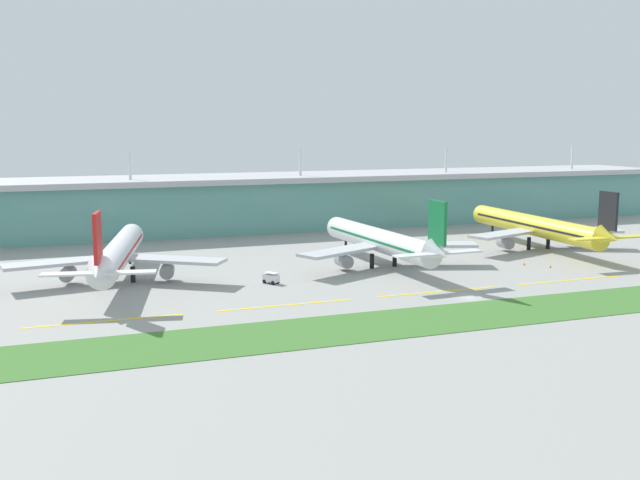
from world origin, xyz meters
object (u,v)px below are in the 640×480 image
at_px(airliner_near_middle, 118,253).
at_px(baggage_cart, 271,278).
at_px(safety_cone_nose_front, 550,266).
at_px(safety_cone_left_wingtip, 524,264).
at_px(airliner_far_middle, 536,226).
at_px(airliner_center, 381,241).

height_order(airliner_near_middle, baggage_cart, airliner_near_middle).
bearing_deg(safety_cone_nose_front, airliner_near_middle, 168.71).
bearing_deg(airliner_near_middle, safety_cone_left_wingtip, -8.84).
height_order(airliner_far_middle, baggage_cart, airliner_far_middle).
bearing_deg(airliner_near_middle, airliner_far_middle, 2.55).
bearing_deg(airliner_center, airliner_far_middle, 9.76).
height_order(safety_cone_left_wingtip, safety_cone_nose_front, same).
xyz_separation_m(airliner_center, safety_cone_left_wingtip, (34.69, -11.25, -6.10)).
xyz_separation_m(airliner_far_middle, safety_cone_nose_front, (-14.41, -25.53, -6.10)).
height_order(airliner_near_middle, safety_cone_nose_front, airliner_near_middle).
distance_m(airliner_center, safety_cone_left_wingtip, 36.98).
bearing_deg(airliner_near_middle, airliner_center, -3.59).
distance_m(airliner_center, airliner_far_middle, 53.92).
bearing_deg(safety_cone_nose_front, airliner_far_middle, 60.56).
distance_m(airliner_far_middle, baggage_cart, 86.94).
relative_size(airliner_center, safety_cone_nose_front, 87.47).
xyz_separation_m(airliner_far_middle, baggage_cart, (-84.64, -19.17, -5.19)).
bearing_deg(airliner_far_middle, safety_cone_left_wingtip, -132.13).
relative_size(airliner_far_middle, safety_cone_nose_front, 98.23).
relative_size(airliner_center, baggage_cart, 15.32).
distance_m(airliner_near_middle, airliner_far_middle, 116.39).
height_order(baggage_cart, safety_cone_nose_front, baggage_cart).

